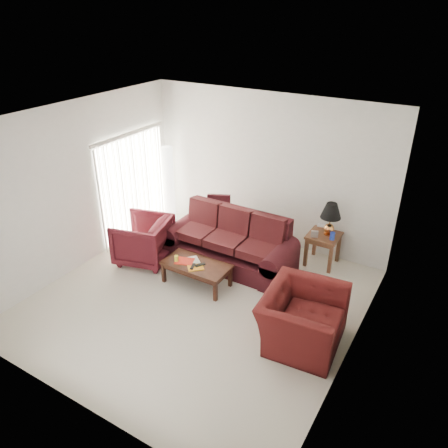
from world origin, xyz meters
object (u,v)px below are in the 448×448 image
end_table (322,249)px  coffee_table (197,274)px  sofa (229,241)px  floor_lamp (168,186)px  armchair_right (302,318)px  armchair_left (143,240)px

end_table → coffee_table: size_ratio=0.53×
sofa → floor_lamp: floor_lamp is taller
floor_lamp → armchair_right: bearing=-27.8°
floor_lamp → armchair_left: floor_lamp is taller
coffee_table → end_table: bearing=29.3°
floor_lamp → armchair_right: floor_lamp is taller
end_table → floor_lamp: 3.54m
sofa → coffee_table: (-0.15, -0.85, -0.29)m
coffee_table → floor_lamp: bearing=120.1°
armchair_left → armchair_right: bearing=66.0°
armchair_left → end_table: bearing=104.1°
end_table → armchair_right: armchair_right is taller
armchair_right → floor_lamp: bearing=57.3°
end_table → armchair_right: 2.22m
sofa → end_table: sofa is taller
sofa → floor_lamp: (-2.00, 0.83, 0.39)m
coffee_table → armchair_right: bearing=-28.6°
floor_lamp → end_table: bearing=1.4°
armchair_left → armchair_right: size_ratio=0.78×
sofa → end_table: (1.49, 0.92, -0.19)m
end_table → armchair_left: bearing=-151.1°
armchair_left → coffee_table: 1.33m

